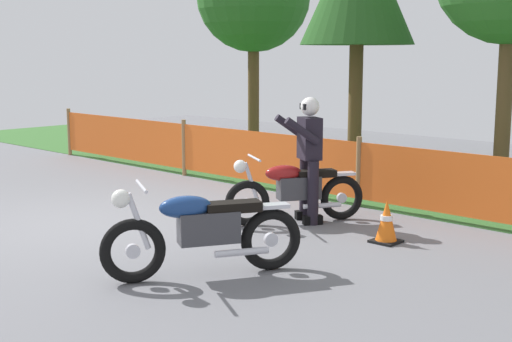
# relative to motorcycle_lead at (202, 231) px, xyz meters

# --- Properties ---
(ground) EXTENTS (24.00, 24.00, 0.02)m
(ground) POSITION_rel_motorcycle_lead_xyz_m (-2.76, 0.64, -0.49)
(ground) COLOR slate
(grass_verge) EXTENTS (24.00, 5.62, 0.01)m
(grass_verge) POSITION_rel_motorcycle_lead_xyz_m (-2.76, 6.64, -0.48)
(grass_verge) COLOR #386B2D
(grass_verge) RESTS_ON ground
(barrier_fence) EXTENTS (11.93, 0.08, 1.05)m
(barrier_fence) POSITION_rel_motorcycle_lead_xyz_m (-2.76, 3.83, 0.06)
(barrier_fence) COLOR olive
(barrier_fence) RESTS_ON ground
(motorcycle_lead) EXTENTS (1.13, 1.88, 0.99)m
(motorcycle_lead) POSITION_rel_motorcycle_lead_xyz_m (0.00, 0.00, 0.00)
(motorcycle_lead) COLOR black
(motorcycle_lead) RESTS_ON ground
(motorcycle_trailing) EXTENTS (1.10, 1.72, 0.92)m
(motorcycle_trailing) POSITION_rel_motorcycle_lead_xyz_m (-0.81, 2.40, -0.03)
(motorcycle_trailing) COLOR black
(motorcycle_trailing) RESTS_ON ground
(rider_trailing) EXTENTS (0.71, 0.72, 1.69)m
(rider_trailing) POSITION_rel_motorcycle_lead_xyz_m (-0.72, 2.56, 0.44)
(rider_trailing) COLOR black
(rider_trailing) RESTS_ON ground
(traffic_cone) EXTENTS (0.32, 0.32, 0.53)m
(traffic_cone) POSITION_rel_motorcycle_lead_xyz_m (0.64, 2.40, -0.22)
(traffic_cone) COLOR black
(traffic_cone) RESTS_ON ground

